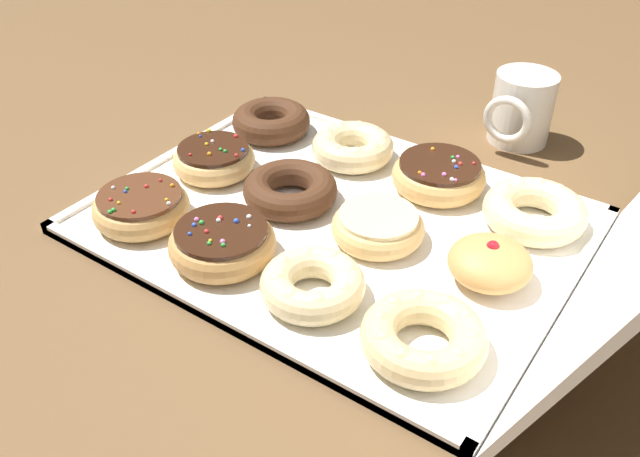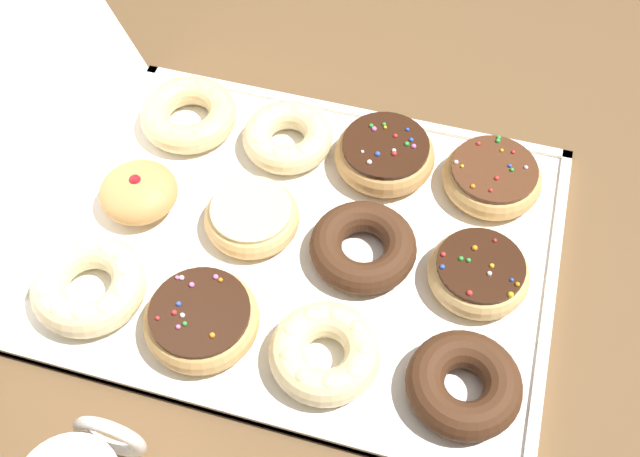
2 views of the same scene
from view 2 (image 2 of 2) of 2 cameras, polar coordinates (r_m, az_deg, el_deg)
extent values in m
plane|color=brown|center=(0.86, -1.15, -1.41)|extent=(3.00, 3.00, 0.00)
cube|color=white|center=(0.86, -1.15, -1.23)|extent=(0.43, 0.56, 0.01)
cube|color=white|center=(0.85, 16.85, -5.23)|extent=(0.43, 0.01, 0.01)
cube|color=white|center=(0.94, -17.36, 2.67)|extent=(0.43, 0.01, 0.01)
cube|color=white|center=(0.76, -5.70, -13.72)|extent=(0.01, 0.56, 0.01)
cube|color=white|center=(0.98, 2.32, 8.64)|extent=(0.01, 0.56, 0.01)
torus|color=#472816|center=(0.76, 10.79, -11.49)|extent=(0.11, 0.11, 0.04)
torus|color=#E5B770|center=(0.82, 11.81, -3.56)|extent=(0.11, 0.11, 0.04)
cylinder|color=#381E11|center=(0.81, 12.01, -2.94)|extent=(0.09, 0.09, 0.01)
sphere|color=yellow|center=(0.79, 14.19, -4.86)|extent=(0.01, 0.01, 0.01)
sphere|color=yellow|center=(0.81, 12.86, -2.67)|extent=(0.01, 0.01, 0.01)
sphere|color=blue|center=(0.80, 14.27, -3.78)|extent=(0.00, 0.00, 0.00)
sphere|color=blue|center=(0.80, 9.21, -2.88)|extent=(0.01, 0.01, 0.01)
sphere|color=red|center=(0.81, 9.28, -1.96)|extent=(0.01, 0.01, 0.01)
sphere|color=white|center=(0.80, 12.67, -3.33)|extent=(0.01, 0.01, 0.01)
sphere|color=red|center=(0.79, 11.22, -4.80)|extent=(0.01, 0.01, 0.01)
sphere|color=green|center=(0.81, 11.14, -2.39)|extent=(0.00, 0.00, 0.00)
sphere|color=orange|center=(0.82, 11.60, -1.45)|extent=(0.01, 0.01, 0.01)
sphere|color=red|center=(0.83, 13.06, -0.89)|extent=(0.00, 0.00, 0.00)
sphere|color=orange|center=(0.80, 14.67, -4.10)|extent=(0.01, 0.01, 0.01)
sphere|color=green|center=(0.81, 10.58, -2.31)|extent=(0.01, 0.01, 0.01)
torus|color=tan|center=(0.91, 12.84, 3.71)|extent=(0.12, 0.12, 0.04)
cylinder|color=#59331E|center=(0.89, 13.04, 4.38)|extent=(0.10, 0.10, 0.01)
sphere|color=red|center=(0.87, 12.76, 2.82)|extent=(0.00, 0.00, 0.00)
sphere|color=red|center=(0.91, 11.87, 6.29)|extent=(0.01, 0.01, 0.01)
sphere|color=green|center=(0.89, 14.27, 4.31)|extent=(0.00, 0.00, 0.00)
sphere|color=yellow|center=(0.88, 10.68, 4.64)|extent=(0.00, 0.00, 0.00)
sphere|color=blue|center=(0.90, 14.13, 4.61)|extent=(0.00, 0.00, 0.00)
sphere|color=green|center=(0.92, 13.27, 6.45)|extent=(0.01, 0.01, 0.01)
sphere|color=red|center=(0.91, 14.37, 5.60)|extent=(0.00, 0.00, 0.00)
sphere|color=yellow|center=(0.91, 13.55, 5.75)|extent=(0.00, 0.00, 0.00)
sphere|color=orange|center=(0.87, 11.46, 3.14)|extent=(0.01, 0.01, 0.01)
sphere|color=white|center=(0.90, 15.28, 4.46)|extent=(0.00, 0.00, 0.00)
sphere|color=white|center=(0.89, 10.24, 4.95)|extent=(0.01, 0.01, 0.01)
sphere|color=red|center=(0.88, 13.19, 3.71)|extent=(0.01, 0.01, 0.01)
sphere|color=green|center=(0.92, 13.33, 6.67)|extent=(0.01, 0.01, 0.01)
torus|color=beige|center=(0.76, 0.37, -9.37)|extent=(0.11, 0.11, 0.04)
sphere|color=beige|center=(0.77, 1.13, -6.59)|extent=(0.02, 0.02, 0.02)
sphere|color=beige|center=(0.77, -0.80, -6.72)|extent=(0.02, 0.02, 0.02)
sphere|color=beige|center=(0.76, -2.23, -7.91)|extent=(0.02, 0.02, 0.02)
sphere|color=beige|center=(0.75, -2.47, -9.67)|extent=(0.02, 0.02, 0.02)
sphere|color=beige|center=(0.74, -1.36, -11.17)|extent=(0.02, 0.02, 0.02)
sphere|color=beige|center=(0.74, 0.61, -11.67)|extent=(0.02, 0.02, 0.02)
sphere|color=beige|center=(0.74, 2.46, -10.91)|extent=(0.02, 0.02, 0.02)
sphere|color=beige|center=(0.75, 3.28, -9.28)|extent=(0.02, 0.02, 0.02)
sphere|color=beige|center=(0.76, 2.74, -7.58)|extent=(0.02, 0.02, 0.02)
torus|color=#472816|center=(0.83, 3.26, -1.43)|extent=(0.12, 0.12, 0.04)
torus|color=tan|center=(0.91, 4.90, 5.52)|extent=(0.12, 0.12, 0.04)
cylinder|color=#381E11|center=(0.89, 4.98, 6.28)|extent=(0.10, 0.10, 0.01)
sphere|color=green|center=(0.91, 3.89, 7.74)|extent=(0.01, 0.01, 0.01)
sphere|color=blue|center=(0.88, 4.37, 5.62)|extent=(0.01, 0.01, 0.01)
sphere|color=blue|center=(0.91, 6.62, 7.42)|extent=(0.00, 0.00, 0.00)
sphere|color=red|center=(0.90, 5.71, 6.97)|extent=(0.01, 0.01, 0.01)
sphere|color=yellow|center=(0.91, 4.94, 7.61)|extent=(0.00, 0.00, 0.00)
sphere|color=white|center=(0.87, 3.74, 5.02)|extent=(0.01, 0.01, 0.01)
sphere|color=red|center=(0.88, 5.62, 5.64)|extent=(0.01, 0.01, 0.01)
sphere|color=blue|center=(0.90, 6.90, 6.65)|extent=(0.01, 0.01, 0.01)
sphere|color=white|center=(0.88, 5.60, 5.86)|extent=(0.01, 0.01, 0.01)
sphere|color=green|center=(0.91, 4.86, 7.83)|extent=(0.00, 0.00, 0.00)
sphere|color=pink|center=(0.90, 4.10, 7.50)|extent=(0.01, 0.01, 0.01)
sphere|color=pink|center=(0.89, 7.09, 6.17)|extent=(0.01, 0.01, 0.01)
sphere|color=green|center=(0.89, 6.57, 6.35)|extent=(0.01, 0.01, 0.01)
sphere|color=white|center=(0.88, 3.22, 5.81)|extent=(0.00, 0.00, 0.00)
torus|color=tan|center=(0.79, -8.91, -6.84)|extent=(0.12, 0.12, 0.04)
cylinder|color=#381E11|center=(0.77, -9.07, -6.22)|extent=(0.10, 0.10, 0.01)
sphere|color=white|center=(0.77, -10.34, -6.46)|extent=(0.01, 0.01, 0.01)
sphere|color=pink|center=(0.79, -10.72, -3.66)|extent=(0.00, 0.00, 0.00)
sphere|color=red|center=(0.77, -10.94, -6.24)|extent=(0.01, 0.01, 0.01)
sphere|color=pink|center=(0.79, -7.87, -3.65)|extent=(0.01, 0.01, 0.01)
sphere|color=pink|center=(0.79, -9.66, -4.21)|extent=(0.01, 0.01, 0.01)
sphere|color=pink|center=(0.76, -10.65, -7.31)|extent=(0.01, 0.01, 0.01)
sphere|color=orange|center=(0.75, -8.13, -7.98)|extent=(0.01, 0.01, 0.01)
sphere|color=blue|center=(0.78, -10.61, -5.62)|extent=(0.01, 0.01, 0.01)
sphere|color=green|center=(0.76, -10.17, -7.08)|extent=(0.00, 0.00, 0.00)
sphere|color=white|center=(0.79, -10.39, -3.68)|extent=(0.01, 0.01, 0.01)
sphere|color=orange|center=(0.78, -7.51, -3.87)|extent=(0.00, 0.00, 0.00)
sphere|color=red|center=(0.77, -12.16, -6.63)|extent=(0.00, 0.00, 0.00)
torus|color=#E5B770|center=(0.85, -5.14, 0.81)|extent=(0.11, 0.11, 0.03)
cylinder|color=beige|center=(0.84, -5.22, 1.43)|extent=(0.09, 0.09, 0.01)
torus|color=beige|center=(0.93, -2.47, 6.89)|extent=(0.11, 0.11, 0.04)
sphere|color=beige|center=(0.94, -1.81, 8.91)|extent=(0.02, 0.02, 0.02)
sphere|color=beige|center=(0.94, -3.56, 8.75)|extent=(0.02, 0.02, 0.02)
sphere|color=beige|center=(0.93, -4.71, 7.74)|extent=(0.02, 0.02, 0.02)
sphere|color=beige|center=(0.91, -4.58, 6.42)|extent=(0.02, 0.02, 0.02)
sphere|color=beige|center=(0.90, -3.20, 5.59)|extent=(0.02, 0.02, 0.02)
sphere|color=beige|center=(0.90, -1.37, 5.76)|extent=(0.02, 0.02, 0.02)
sphere|color=beige|center=(0.91, -0.23, 6.83)|extent=(0.02, 0.02, 0.02)
sphere|color=beige|center=(0.93, -0.44, 8.13)|extent=(0.02, 0.02, 0.02)
torus|color=beige|center=(0.84, -17.02, -4.13)|extent=(0.12, 0.12, 0.04)
sphere|color=beige|center=(0.84, -15.98, -1.42)|extent=(0.02, 0.02, 0.02)
sphere|color=beige|center=(0.85, -17.53, -1.42)|extent=(0.02, 0.02, 0.02)
sphere|color=beige|center=(0.85, -18.96, -2.15)|extent=(0.02, 0.02, 0.02)
sphere|color=beige|center=(0.84, -19.86, -3.38)|extent=(0.02, 0.02, 0.02)
sphere|color=beige|center=(0.83, -19.94, -4.77)|extent=(0.02, 0.02, 0.02)
sphere|color=beige|center=(0.82, -19.14, -5.88)|extent=(0.02, 0.02, 0.02)
sphere|color=beige|center=(0.81, -17.67, -6.33)|extent=(0.02, 0.02, 0.02)
sphere|color=beige|center=(0.80, -16.03, -5.95)|extent=(0.02, 0.02, 0.02)
sphere|color=beige|center=(0.81, -14.77, -4.85)|extent=(0.02, 0.02, 0.02)
sphere|color=beige|center=(0.82, -14.31, -3.43)|extent=(0.02, 0.02, 0.02)
sphere|color=beige|center=(0.83, -14.78, -2.15)|extent=(0.02, 0.02, 0.02)
ellipsoid|color=tan|center=(0.89, -13.52, 2.67)|extent=(0.09, 0.09, 0.05)
sphere|color=#B21923|center=(0.87, -13.79, 3.52)|extent=(0.01, 0.01, 0.01)
torus|color=#EACC8C|center=(0.96, -9.87, 8.46)|extent=(0.12, 0.12, 0.04)
sphere|color=#EACC8C|center=(0.98, -9.04, 10.60)|extent=(0.02, 0.02, 0.02)
sphere|color=#EACC8C|center=(0.99, -10.57, 10.51)|extent=(0.02, 0.02, 0.02)
sphere|color=#EACC8C|center=(0.98, -11.87, 9.80)|extent=(0.02, 0.02, 0.02)
sphere|color=#EACC8C|center=(0.96, -12.47, 8.72)|extent=(0.02, 0.02, 0.02)
sphere|color=#EACC8C|center=(0.95, -12.11, 7.66)|extent=(0.02, 0.02, 0.02)
sphere|color=#EACC8C|center=(0.93, -10.90, 7.04)|extent=(0.02, 0.02, 0.02)
sphere|color=#EACC8C|center=(0.93, -9.30, 7.12)|extent=(0.02, 0.02, 0.02)
sphere|color=#EACC8C|center=(0.94, -7.95, 7.88)|extent=(0.02, 0.02, 0.02)
sphere|color=#EACC8C|center=(0.95, -7.40, 9.00)|extent=(0.02, 0.02, 0.02)
sphere|color=#EACC8C|center=(0.97, -7.83, 10.04)|extent=(0.02, 0.02, 0.02)
torus|color=white|center=(0.72, -15.57, -14.92)|extent=(0.01, 0.07, 0.07)
camera|label=1|loc=(1.16, -14.86, 42.22)|focal=37.98mm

